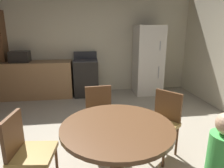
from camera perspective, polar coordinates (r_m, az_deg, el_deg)
ground_plane at (r=2.82m, az=-3.21°, el=-20.37°), size 14.00×14.00×0.00m
wall_back at (r=5.37m, az=-6.19°, el=12.20°), size 5.62×0.12×2.70m
kitchen_counter at (r=5.28m, az=-22.36°, el=1.16°), size 2.00×0.60×0.90m
oven_range at (r=5.10m, az=-7.56°, el=1.94°), size 0.60×0.60×1.10m
refrigerator at (r=5.23m, az=10.41°, el=6.76°), size 0.68×0.68×1.76m
microwave at (r=5.24m, az=-25.24°, el=7.22°), size 0.44×0.32×0.26m
dining_table at (r=2.02m, az=1.47°, el=-16.07°), size 1.10×1.10×0.76m
chair_north at (r=2.85m, az=-3.50°, el=-8.39°), size 0.44×0.44×0.87m
chair_west at (r=2.23m, az=-23.64°, el=-17.07°), size 0.44×0.44×0.87m
chair_northeast at (r=2.72m, az=14.58°, el=-10.04°), size 0.56×0.56×0.87m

